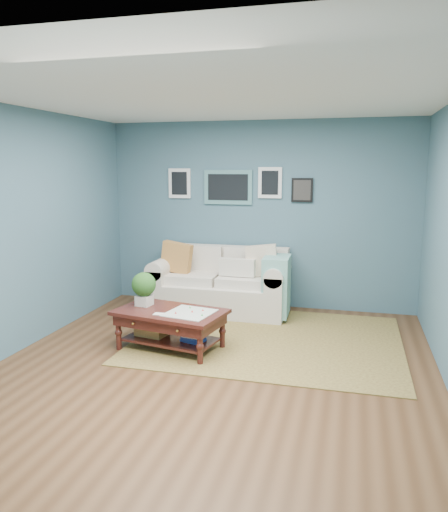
% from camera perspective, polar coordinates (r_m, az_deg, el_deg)
% --- Properties ---
extents(room_shell, '(5.00, 5.02, 2.70)m').
position_cam_1_polar(room_shell, '(4.95, -1.25, 2.20)').
color(room_shell, brown).
rests_on(room_shell, ground).
extents(area_rug, '(3.10, 2.48, 0.01)m').
position_cam_1_polar(area_rug, '(6.10, 5.08, -9.42)').
color(area_rug, brown).
rests_on(area_rug, ground).
extents(loveseat, '(1.96, 0.89, 1.01)m').
position_cam_1_polar(loveseat, '(7.10, 0.24, -3.15)').
color(loveseat, beige).
rests_on(loveseat, ground).
extents(coffee_table, '(1.31, 0.91, 0.84)m').
position_cam_1_polar(coffee_table, '(5.74, -6.66, -6.84)').
color(coffee_table, black).
rests_on(coffee_table, ground).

